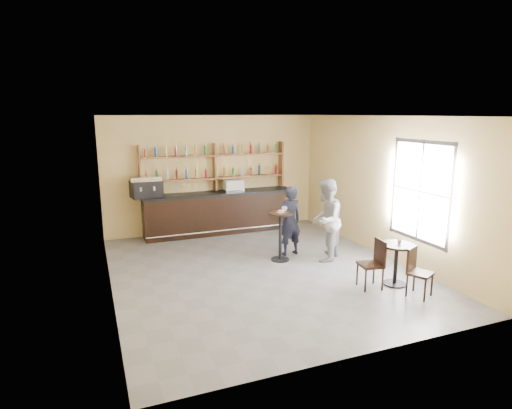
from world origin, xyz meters
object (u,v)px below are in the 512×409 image
object	(u,v)px
cafe_table	(396,264)
patron_second	(326,220)
pedestal_table	(280,236)
chair_west	(370,264)
espresso_machine	(146,187)
bar_counter	(219,212)
man_main	(290,221)
pastry_case	(233,186)
chair_south	(420,273)

from	to	relation	value
cafe_table	patron_second	distance (m)	1.91
pedestal_table	chair_west	xyz separation A→B (m)	(0.93, -2.05, -0.08)
espresso_machine	cafe_table	distance (m)	6.34
bar_counter	cafe_table	distance (m)	5.24
chair_west	bar_counter	bearing A→B (deg)	-153.20
chair_west	man_main	bearing A→B (deg)	-157.72
cafe_table	patron_second	xyz separation A→B (m)	(-0.53, 1.76, 0.51)
bar_counter	pedestal_table	xyz separation A→B (m)	(0.61, -2.70, -0.02)
pastry_case	chair_south	distance (m)	5.73
pedestal_table	bar_counter	bearing A→B (deg)	102.65
chair_west	pastry_case	bearing A→B (deg)	-157.80
bar_counter	pedestal_table	world-z (taller)	bar_counter
bar_counter	chair_south	bearing A→B (deg)	-68.46
man_main	chair_west	distance (m)	2.42
cafe_table	chair_west	size ratio (longest dim) A/B	0.87
chair_west	chair_south	world-z (taller)	chair_west
chair_west	patron_second	bearing A→B (deg)	-171.89
espresso_machine	man_main	size ratio (longest dim) A/B	0.47
chair_south	patron_second	xyz separation A→B (m)	(-0.58, 2.36, 0.48)
man_main	chair_west	bearing A→B (deg)	96.49
pastry_case	chair_west	xyz separation A→B (m)	(1.12, -4.75, -0.83)
pedestal_table	patron_second	world-z (taller)	patron_second
bar_counter	patron_second	world-z (taller)	patron_second
bar_counter	cafe_table	size ratio (longest dim) A/B	5.13
espresso_machine	chair_south	xyz separation A→B (m)	(4.07, -5.40, -0.96)
man_main	patron_second	bearing A→B (deg)	125.88
man_main	chair_west	size ratio (longest dim) A/B	1.72
pastry_case	cafe_table	size ratio (longest dim) A/B	0.64
cafe_table	chair_south	world-z (taller)	chair_south
bar_counter	chair_west	size ratio (longest dim) A/B	4.47
pastry_case	cafe_table	xyz separation A→B (m)	(1.67, -4.80, -0.89)
chair_west	chair_south	xyz separation A→B (m)	(0.60, -0.65, -0.03)
espresso_machine	patron_second	xyz separation A→B (m)	(3.49, -3.04, -0.49)
espresso_machine	chair_west	xyz separation A→B (m)	(3.47, -4.75, -0.94)
pedestal_table	chair_south	size ratio (longest dim) A/B	1.24
pedestal_table	man_main	bearing A→B (deg)	37.64
bar_counter	chair_west	xyz separation A→B (m)	(1.53, -4.75, -0.10)
pedestal_table	cafe_table	distance (m)	2.57
patron_second	bar_counter	bearing A→B (deg)	-108.99
pedestal_table	chair_west	distance (m)	2.25
espresso_machine	pedestal_table	bearing A→B (deg)	-55.31
man_main	patron_second	distance (m)	0.86
bar_counter	chair_south	size ratio (longest dim) A/B	4.72
bar_counter	espresso_machine	size ratio (longest dim) A/B	5.56
pastry_case	chair_west	size ratio (longest dim) A/B	0.56
espresso_machine	cafe_table	size ratio (longest dim) A/B	0.92
pedestal_table	espresso_machine	bearing A→B (deg)	133.23
bar_counter	patron_second	size ratio (longest dim) A/B	2.28
bar_counter	pastry_case	distance (m)	0.83
chair_south	chair_west	bearing A→B (deg)	106.25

